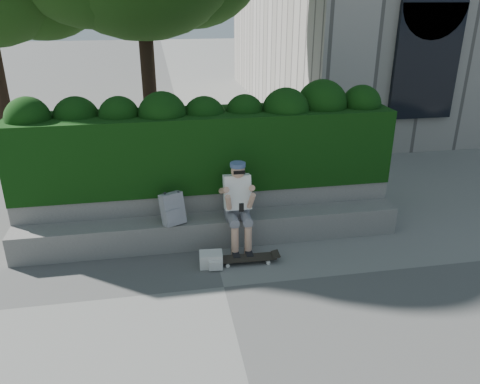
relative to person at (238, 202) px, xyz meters
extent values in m
plane|color=slate|center=(-0.38, -1.07, -0.75)|extent=(80.00, 80.00, 0.00)
cube|color=gray|center=(-0.38, 0.18, -0.53)|extent=(6.00, 0.45, 0.45)
cube|color=gray|center=(-0.38, 0.66, -0.38)|extent=(6.00, 0.50, 0.75)
cube|color=black|center=(-0.38, 0.88, 0.60)|extent=(6.00, 1.00, 1.20)
cylinder|color=black|center=(-1.25, 4.74, 0.78)|extent=(0.32, 0.32, 3.06)
cylinder|color=black|center=(-4.52, 4.90, 0.63)|extent=(0.33, 0.33, 2.77)
cube|color=slate|center=(0.00, 0.13, -0.19)|extent=(0.36, 0.26, 0.22)
cube|color=white|center=(0.00, 0.06, 0.15)|extent=(0.40, 0.32, 0.55)
sphere|color=tan|center=(0.00, -0.01, 0.51)|extent=(0.21, 0.21, 0.21)
cylinder|color=#475C83|center=(0.00, 0.01, 0.60)|extent=(0.23, 0.23, 0.06)
cube|color=black|center=(0.00, -0.29, 0.05)|extent=(0.07, 0.02, 0.13)
cylinder|color=tan|center=(-0.10, -0.31, -0.51)|extent=(0.11, 0.11, 0.47)
cylinder|color=tan|center=(0.10, -0.31, -0.51)|extent=(0.11, 0.11, 0.47)
cube|color=black|center=(-0.10, -0.37, -0.70)|extent=(0.10, 0.26, 0.10)
cube|color=black|center=(0.10, -0.37, -0.70)|extent=(0.10, 0.26, 0.10)
cube|color=black|center=(0.05, -0.51, -0.67)|extent=(0.86, 0.24, 0.02)
cylinder|color=silver|center=(-0.25, -0.59, -0.72)|extent=(0.06, 0.03, 0.06)
cylinder|color=silver|center=(-0.25, -0.40, -0.72)|extent=(0.06, 0.03, 0.06)
cylinder|color=silver|center=(0.34, -0.61, -0.72)|extent=(0.06, 0.03, 0.06)
cylinder|color=silver|center=(0.35, -0.43, -0.72)|extent=(0.06, 0.03, 0.06)
cube|color=#B6B5BA|center=(-0.98, 0.08, -0.06)|extent=(0.37, 0.30, 0.48)
cube|color=silver|center=(-0.48, -0.50, -0.65)|extent=(0.34, 0.26, 0.21)
camera|label=1|loc=(-1.11, -6.34, 2.87)|focal=35.00mm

